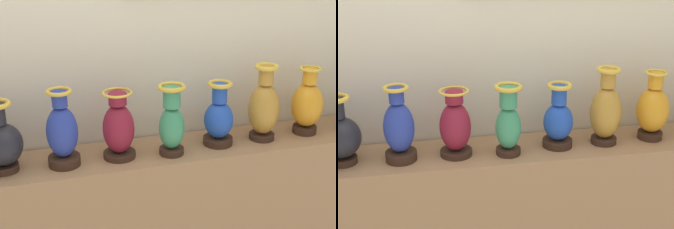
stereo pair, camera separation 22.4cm
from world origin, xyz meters
The scene contains 9 objects.
display_shelf centered at (0.00, 0.00, 0.43)m, with size 2.93×0.35×0.86m, color #99704C.
back_wall centered at (0.02, 0.23, 1.48)m, with size 4.38×0.14×2.93m.
vase_onyx centered at (-0.76, -0.02, 0.99)m, with size 0.18×0.18×0.32m.
vase_cobalt centered at (-0.50, -0.03, 1.01)m, with size 0.14×0.14×0.36m.
vase_burgundy centered at (-0.24, -0.02, 1.00)m, with size 0.15×0.15×0.32m.
vase_jade centered at (0.00, -0.06, 1.02)m, with size 0.13×0.13×0.34m.
vase_sapphire centered at (0.25, -0.02, 0.99)m, with size 0.15×0.15×0.32m.
vase_ochre centered at (0.49, -0.02, 1.03)m, with size 0.15×0.15×0.39m.
vase_amber centered at (0.75, -0.01, 1.01)m, with size 0.16×0.16×0.35m.
Camera 1 is at (-0.61, -2.05, 1.84)m, focal length 51.61 mm.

